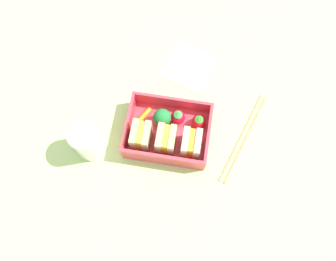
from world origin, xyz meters
TOP-DOWN VIEW (x-y plane):
  - ground_plane at (0.00, 0.00)cm, footprint 120.00×120.00cm
  - bento_tray at (0.00, 0.00)cm, footprint 16.38×12.54cm
  - bento_rim at (0.00, 0.00)cm, footprint 16.38×12.54cm
  - sandwich_left at (-4.86, 2.42)cm, footprint 3.53×4.83cm
  - sandwich_center_left at (0.00, 2.42)cm, footprint 3.53×4.83cm
  - sandwich_center at (4.86, 2.42)cm, footprint 3.53×4.83cm
  - strawberry_far_left at (-5.74, -2.75)cm, footprint 2.85×2.85cm
  - strawberry_left at (-1.50, -3.11)cm, footprint 2.91×2.91cm
  - broccoli_floret at (1.51, -2.11)cm, footprint 3.61×3.61cm
  - carrot_stick_far_left at (5.47, -2.74)cm, footprint 2.94×3.92cm
  - chopstick_pair at (-15.55, -1.90)cm, footprint 8.58×20.45cm
  - drinking_glass at (14.65, 5.17)cm, footprint 5.72×5.72cm
  - folded_napkin at (-1.86, -16.35)cm, footprint 12.61×12.37cm

SIDE VIEW (x-z plane):
  - ground_plane at x=0.00cm, z-range -2.00..0.00cm
  - folded_napkin at x=-1.86cm, z-range 0.00..0.40cm
  - chopstick_pair at x=-15.55cm, z-range 0.00..0.70cm
  - bento_tray at x=0.00cm, z-range 0.00..1.20cm
  - carrot_stick_far_left at x=5.47cm, z-range 1.20..2.26cm
  - strawberry_far_left at x=-5.74cm, z-range 1.02..4.47cm
  - strawberry_left at x=-1.50cm, z-range 1.02..4.53cm
  - bento_rim at x=0.00cm, z-range 1.20..5.13cm
  - broccoli_floret at x=1.51cm, z-range 1.53..5.94cm
  - sandwich_left at x=-4.86cm, z-range 1.20..6.90cm
  - sandwich_center_left at x=0.00cm, z-range 1.20..6.90cm
  - sandwich_center at x=4.86cm, z-range 1.20..6.90cm
  - drinking_glass at x=14.65cm, z-range 0.00..8.89cm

